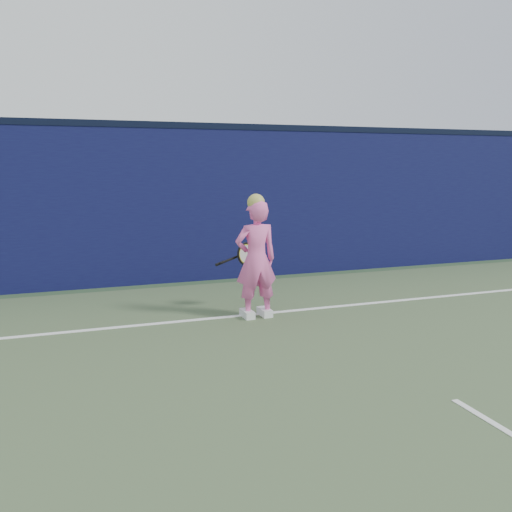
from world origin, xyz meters
name	(u,v)px	position (x,y,z in m)	size (l,w,h in m)	color
backstop_wall	(245,205)	(0.00, 6.50, 1.25)	(24.00, 0.40, 2.50)	#0D0D3B
wall_cap	(245,128)	(0.00, 6.50, 2.55)	(24.00, 0.42, 0.10)	black
player	(256,259)	(-0.71, 3.92, 0.76)	(0.55, 0.37, 1.57)	pink
racket	(244,255)	(-0.71, 4.37, 0.74)	(0.60, 0.17, 0.32)	black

